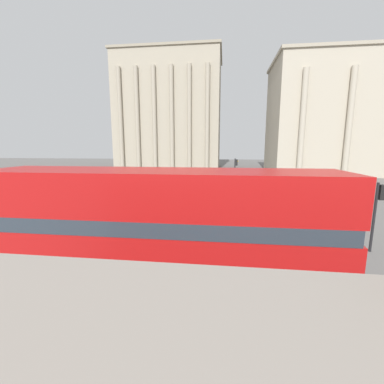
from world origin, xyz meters
The scene contains 9 objects.
double_decker_bus centered at (-2.84, 5.19, 2.35)m, with size 11.09×2.63×4.19m.
plaza_building_left centered at (-13.61, 58.35, 12.59)m, with size 23.45×15.36×25.20m.
plaza_building_right centered at (24.91, 48.09, 10.09)m, with size 35.02×15.15×20.17m.
traffic_light_near centered at (6.16, 9.97, 2.18)m, with size 0.42×0.24×3.30m.
traffic_light_mid centered at (0.24, 17.65, 2.18)m, with size 0.42×0.24×3.30m.
traffic_light_far centered at (0.39, 26.50, 2.38)m, with size 0.42×0.24×3.62m.
car_maroon centered at (-7.37, 28.84, 0.70)m, with size 4.20×1.93×1.35m.
pedestrian_blue centered at (8.95, 22.98, 1.03)m, with size 0.32×0.32×1.77m.
pedestrian_grey centered at (-6.73, 31.88, 1.01)m, with size 0.32×0.32×1.75m.
Camera 1 is at (-0.87, -2.50, 4.90)m, focal length 24.00 mm.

